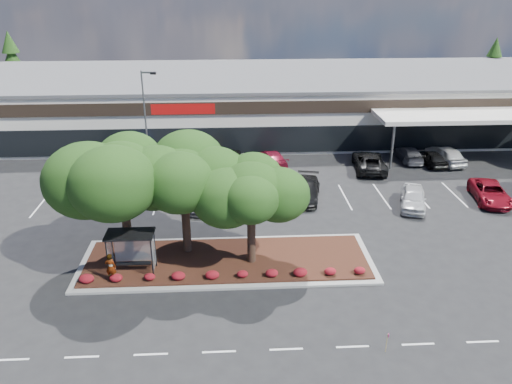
{
  "coord_description": "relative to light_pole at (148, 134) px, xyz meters",
  "views": [
    {
      "loc": [
        -1.68,
        -22.68,
        16.34
      ],
      "look_at": [
        0.07,
        8.9,
        2.6
      ],
      "focal_mm": 35.0,
      "sensor_mm": 36.0,
      "label": 1
    }
  ],
  "objects": [
    {
      "name": "ground",
      "position": [
        8.53,
        -18.17,
        -4.15
      ],
      "size": [
        160.0,
        160.0,
        0.0
      ],
      "primitive_type": "plane",
      "color": "black",
      "rests_on": "ground"
    },
    {
      "name": "retail_store",
      "position": [
        8.59,
        15.73,
        -0.99
      ],
      "size": [
        80.4,
        25.2,
        6.25
      ],
      "color": "silver",
      "rests_on": "ground"
    },
    {
      "name": "landscape_island",
      "position": [
        6.53,
        -14.17,
        -4.02
      ],
      "size": [
        18.0,
        6.0,
        0.26
      ],
      "color": "#9C9B97",
      "rests_on": "ground"
    },
    {
      "name": "lane_markings",
      "position": [
        8.39,
        -7.75,
        -4.14
      ],
      "size": [
        33.12,
        20.06,
        0.01
      ],
      "color": "silver",
      "rests_on": "ground"
    },
    {
      "name": "shrub_row",
      "position": [
        6.53,
        -16.27,
        -3.64
      ],
      "size": [
        17.0,
        0.8,
        0.5
      ],
      "primitive_type": null,
      "color": "maroon",
      "rests_on": "landscape_island"
    },
    {
      "name": "bus_shelter",
      "position": [
        1.03,
        -15.22,
        -1.84
      ],
      "size": [
        2.75,
        1.55,
        2.59
      ],
      "color": "black",
      "rests_on": "landscape_island"
    },
    {
      "name": "island_tree_west",
      "position": [
        0.53,
        -13.67,
        0.06
      ],
      "size": [
        7.2,
        7.2,
        7.89
      ],
      "primitive_type": null,
      "color": "#13330B",
      "rests_on": "landscape_island"
    },
    {
      "name": "island_tree_mid",
      "position": [
        4.03,
        -12.97,
        -0.23
      ],
      "size": [
        6.6,
        6.6,
        7.32
      ],
      "primitive_type": null,
      "color": "#13330B",
      "rests_on": "landscape_island"
    },
    {
      "name": "island_tree_east",
      "position": [
        8.03,
        -14.47,
        -0.64
      ],
      "size": [
        5.8,
        5.8,
        6.5
      ],
      "primitive_type": null,
      "color": "#13330B",
      "rests_on": "landscape_island"
    },
    {
      "name": "conifer_north_west",
      "position": [
        -21.47,
        27.83,
        0.85
      ],
      "size": [
        4.4,
        4.4,
        10.0
      ],
      "primitive_type": "cone",
      "color": "#13330B",
      "rests_on": "ground"
    },
    {
      "name": "conifer_north_east",
      "position": [
        42.53,
        25.83,
        0.35
      ],
      "size": [
        3.96,
        3.96,
        9.0
      ],
      "primitive_type": "cone",
      "color": "#13330B",
      "rests_on": "ground"
    },
    {
      "name": "person_waiting",
      "position": [
        -0.07,
        -16.15,
        -3.02
      ],
      "size": [
        0.69,
        0.52,
        1.73
      ],
      "primitive_type": "imported",
      "rotation": [
        0.0,
        0.0,
        2.96
      ],
      "color": "#594C47",
      "rests_on": "landscape_island"
    },
    {
      "name": "light_pole",
      "position": [
        0.0,
        0.0,
        0.0
      ],
      "size": [
        1.42,
        0.74,
        9.39
      ],
      "rotation": [
        0.0,
        0.0,
        0.3
      ],
      "color": "#9C9B97",
      "rests_on": "ground"
    },
    {
      "name": "survey_stake",
      "position": [
        14.01,
        -22.61,
        -3.47
      ],
      "size": [
        0.07,
        0.14,
        1.06
      ],
      "color": "tan",
      "rests_on": "ground"
    },
    {
      "name": "car_0",
      "position": [
        -5.55,
        -2.67,
        -3.3
      ],
      "size": [
        2.94,
        6.13,
        1.69
      ],
      "primitive_type": "imported",
      "rotation": [
        0.0,
        0.0,
        -0.02
      ],
      "color": "#1E5418",
      "rests_on": "ground"
    },
    {
      "name": "car_1",
      "position": [
        -4.69,
        -4.23,
        -3.42
      ],
      "size": [
        1.86,
        4.52,
        1.46
      ],
      "primitive_type": "imported",
      "rotation": [
        0.0,
        0.0,
        0.07
      ],
      "color": "black",
      "rests_on": "ground"
    },
    {
      "name": "car_2",
      "position": [
        3.84,
        -4.68,
        -3.43
      ],
      "size": [
        3.09,
        4.51,
        1.43
      ],
      "primitive_type": "imported",
      "rotation": [
        0.0,
        0.0,
        -0.37
      ],
      "color": "#0B1954",
      "rests_on": "ground"
    },
    {
      "name": "car_3",
      "position": [
        4.63,
        -5.42,
        -3.37
      ],
      "size": [
        2.79,
        5.57,
        1.55
      ],
      "primitive_type": "imported",
      "rotation": [
        0.0,
        0.0,
        -0.12
      ],
      "color": "slate",
      "rests_on": "ground"
    },
    {
      "name": "car_5",
      "position": [
        12.81,
        -4.86,
        -3.41
      ],
      "size": [
        3.12,
        5.41,
        1.48
      ],
      "primitive_type": "imported",
      "rotation": [
        0.0,
        0.0,
        -0.22
      ],
      "color": "black",
      "rests_on": "ground"
    },
    {
      "name": "car_6",
      "position": [
        20.75,
        -6.86,
        -3.38
      ],
      "size": [
        3.14,
        4.87,
        1.54
      ],
      "primitive_type": "imported",
      "rotation": [
        0.0,
        0.0,
        -0.32
      ],
      "color": "silver",
      "rests_on": "ground"
    },
    {
      "name": "car_8",
      "position": [
        27.2,
        -6.08,
        -3.43
      ],
      "size": [
        3.22,
        5.47,
        1.43
      ],
      "primitive_type": "imported",
      "rotation": [
        0.0,
        0.0,
        -0.17
      ],
      "color": "maroon",
      "rests_on": "ground"
    },
    {
      "name": "car_9",
      "position": [
        -4.88,
        3.38,
        -3.34
      ],
      "size": [
        3.39,
        5.91,
        1.61
      ],
      "primitive_type": "imported",
      "rotation": [
        0.0,
        0.0,
        2.93
      ],
      "color": "black",
      "rests_on": "ground"
    },
    {
      "name": "car_10",
      "position": [
        -2.05,
        2.49,
        -3.32
      ],
      "size": [
        3.48,
        5.32,
        1.66
      ],
      "primitive_type": "imported",
      "rotation": [
        0.0,
        0.0,
        2.76
      ],
      "color": "navy",
      "rests_on": "ground"
    },
    {
      "name": "car_11",
      "position": [
        6.68,
        3.05,
        -3.33
      ],
      "size": [
        2.76,
        5.09,
        1.64
      ],
      "primitive_type": "imported",
      "rotation": [
        0.0,
        0.0,
        2.97
      ],
      "color": "black",
      "rests_on": "ground"
    },
    {
      "name": "car_12",
      "position": [
        5.83,
        3.22,
        -3.47
      ],
      "size": [
        3.06,
        5.03,
        1.36
      ],
      "primitive_type": "imported",
      "rotation": [
        0.0,
        0.0,
        3.4
      ],
      "color": "brown",
      "rests_on": "ground"
    },
    {
      "name": "car_13",
      "position": [
        10.71,
        2.73,
        -3.43
      ],
      "size": [
        3.09,
        5.3,
        1.44
      ],
      "primitive_type": "imported",
      "rotation": [
        0.0,
        0.0,
        3.37
      ],
      "color": "maroon",
      "rests_on": "ground"
    },
    {
      "name": "car_14",
      "position": [
        19.51,
        1.27,
        -3.35
      ],
      "size": [
        3.36,
        6.05,
        1.6
      ],
      "primitive_type": "imported",
      "rotation": [
        0.0,
        0.0,
        3.02
      ],
      "color": "black",
      "rests_on": "ground"
    },
    {
      "name": "car_15",
      "position": [
        23.97,
        3.47,
        -3.48
      ],
      "size": [
        1.98,
        4.64,
        1.33
      ],
      "primitive_type": "imported",
      "rotation": [
        0.0,
        0.0,
        3.12
      ],
      "color": "#4F5056",
      "rests_on": "ground"
    },
    {
      "name": "car_16",
      "position": [
        25.68,
        2.23,
        -3.45
      ],
      "size": [
        2.04,
        4.26,
        1.4
      ],
      "primitive_type": "imported",
      "rotation": [
        0.0,
        0.0,
        3.24
      ],
      "color": "black",
      "rests_on": "ground"
    },
    {
      "name": "car_17",
      "position": [
        27.17,
        2.66,
        -3.31
      ],
      "size": [
        2.77,
        5.2,
        1.68
      ],
      "primitive_type": "imported",
      "rotation": [
        0.0,
        0.0,
        3.31
      ],
      "color": "silver",
      "rests_on": "ground"
    }
  ]
}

